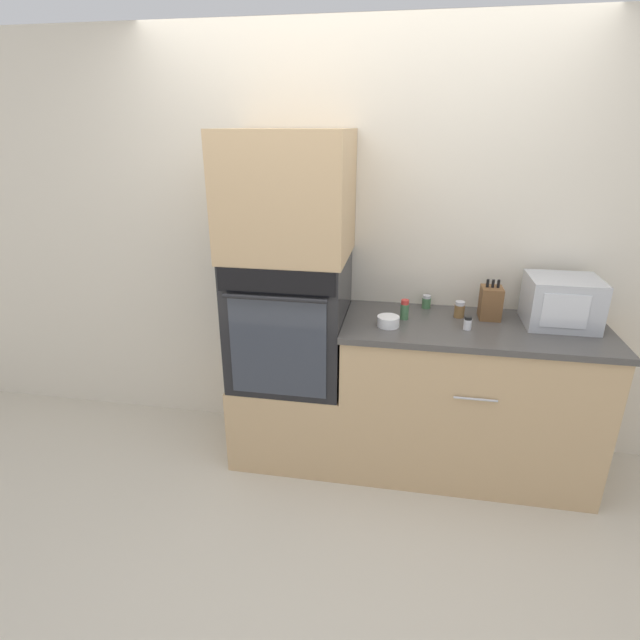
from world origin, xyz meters
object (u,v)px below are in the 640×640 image
knife_block (491,303)px  condiment_jar_mid (459,310)px  bowl (388,321)px  condiment_jar_far (426,302)px  condiment_jar_near (405,310)px  condiment_jar_back (468,323)px  microwave (561,302)px  wall_oven (290,319)px

knife_block → condiment_jar_mid: bearing=-175.0°
bowl → condiment_jar_far: size_ratio=1.51×
condiment_jar_near → condiment_jar_back: bearing=-15.8°
microwave → condiment_jar_mid: bearing=177.5°
bowl → condiment_jar_mid: size_ratio=1.30×
condiment_jar_near → condiment_jar_mid: (0.31, 0.09, -0.01)m
bowl → condiment_jar_near: bearing=56.3°
microwave → condiment_jar_mid: size_ratio=3.94×
bowl → condiment_jar_near: 0.15m
wall_oven → condiment_jar_back: (0.99, -0.06, 0.07)m
condiment_jar_near → microwave: bearing=4.4°
wall_oven → condiment_jar_far: 0.82m
condiment_jar_back → condiment_jar_near: bearing=164.2°
microwave → bowl: bearing=-168.4°
knife_block → condiment_jar_far: bearing=163.0°
wall_oven → condiment_jar_back: size_ratio=10.39×
knife_block → bowl: (-0.56, -0.23, -0.06)m
microwave → condiment_jar_mid: (-0.53, 0.02, -0.09)m
knife_block → bowl: 0.61m
bowl → condiment_jar_mid: condiment_jar_mid is taller
microwave → condiment_jar_back: bearing=-162.2°
condiment_jar_mid → condiment_jar_back: condiment_jar_mid is taller
condiment_jar_near → condiment_jar_far: size_ratio=1.42×
wall_oven → knife_block: 1.15m
knife_block → condiment_jar_near: size_ratio=1.99×
condiment_jar_far → condiment_jar_near: bearing=-121.2°
condiment_jar_far → microwave: bearing=-11.5°
microwave → condiment_jar_back: size_ratio=5.05×
microwave → condiment_jar_far: size_ratio=4.58×
microwave → condiment_jar_near: (-0.83, -0.06, -0.08)m
condiment_jar_near → condiment_jar_back: 0.35m
condiment_jar_far → condiment_jar_back: (0.21, -0.30, -0.00)m
condiment_jar_near → condiment_jar_back: (0.34, -0.10, -0.02)m
condiment_jar_mid → condiment_jar_back: 0.18m
knife_block → condiment_jar_back: knife_block is taller
condiment_jar_far → condiment_jar_back: 0.37m
wall_oven → condiment_jar_mid: bearing=7.0°
bowl → condiment_jar_far: condiment_jar_far is taller
wall_oven → bowl: size_ratio=6.23×
condiment_jar_near → condiment_jar_far: condiment_jar_near is taller
condiment_jar_mid → condiment_jar_far: (-0.18, 0.12, -0.01)m
microwave → condiment_jar_far: (-0.71, 0.14, -0.09)m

